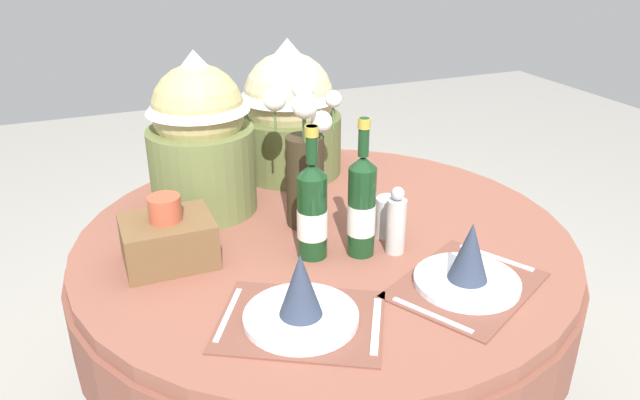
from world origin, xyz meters
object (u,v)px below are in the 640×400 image
dining_table (324,277)px  tumbler_near_left (389,217)px  gift_tub_back_centre (289,105)px  place_setting_left (301,303)px  place_setting_right (468,268)px  flower_vase (304,160)px  pepper_mill (396,223)px  wine_bottle_right (312,210)px  woven_basket_side_left (168,239)px  gift_tub_back_left (200,129)px  wine_bottle_left (362,205)px

dining_table → tumbler_near_left: tumbler_near_left is taller
dining_table → gift_tub_back_centre: 0.58m
dining_table → place_setting_left: size_ratio=3.14×
place_setting_right → flower_vase: size_ratio=1.02×
place_setting_right → flower_vase: (-0.23, 0.44, 0.14)m
place_setting_right → pepper_mill: (-0.07, 0.20, 0.03)m
gift_tub_back_centre → wine_bottle_right: bearing=-104.3°
woven_basket_side_left → gift_tub_back_centre: bearing=43.5°
pepper_mill → tumbler_near_left: bearing=73.3°
pepper_mill → gift_tub_back_left: bearing=131.4°
flower_vase → gift_tub_back_left: bearing=139.0°
tumbler_near_left → gift_tub_back_left: gift_tub_back_left is taller
place_setting_left → gift_tub_back_left: gift_tub_back_left is taller
dining_table → tumbler_near_left: bearing=-29.6°
place_setting_right → wine_bottle_left: wine_bottle_left is taller
dining_table → place_setting_left: 0.45m
flower_vase → pepper_mill: size_ratio=2.35×
wine_bottle_right → pepper_mill: bearing=-17.3°
place_setting_left → gift_tub_back_centre: bearing=71.7°
wine_bottle_right → pepper_mill: size_ratio=1.90×
tumbler_near_left → pepper_mill: pepper_mill is taller
place_setting_left → tumbler_near_left: 0.44m
gift_tub_back_centre → woven_basket_side_left: 0.67m
wine_bottle_left → tumbler_near_left: size_ratio=3.23×
flower_vase → gift_tub_back_left: gift_tub_back_left is taller
pepper_mill → gift_tub_back_centre: gift_tub_back_centre is taller
pepper_mill → wine_bottle_right: bearing=162.7°
wine_bottle_left → gift_tub_back_centre: 0.59m
wine_bottle_left → pepper_mill: size_ratio=1.99×
place_setting_left → place_setting_right: bearing=-2.3°
flower_vase → pepper_mill: bearing=-56.9°
dining_table → woven_basket_side_left: woven_basket_side_left is taller
place_setting_right → gift_tub_back_left: bearing=125.6°
dining_table → place_setting_right: bearing=-62.0°
pepper_mill → gift_tub_back_centre: 0.63m
pepper_mill → place_setting_right: bearing=-70.0°
place_setting_right → wine_bottle_right: 0.39m
place_setting_left → flower_vase: bearing=67.8°
dining_table → pepper_mill: size_ratio=7.56×
dining_table → tumbler_near_left: (0.15, -0.08, 0.19)m
place_setting_right → gift_tub_back_left: size_ratio=0.93×
wine_bottle_right → place_setting_right: bearing=-44.2°
gift_tub_back_left → pepper_mill: bearing=-48.6°
dining_table → woven_basket_side_left: size_ratio=6.24×
gift_tub_back_left → wine_bottle_right: bearing=-63.7°
flower_vase → wine_bottle_left: (0.07, -0.21, -0.05)m
gift_tub_back_left → place_setting_left: bearing=-84.6°
place_setting_right → pepper_mill: pepper_mill is taller
dining_table → gift_tub_back_left: gift_tub_back_left is taller
wine_bottle_left → dining_table: bearing=105.6°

